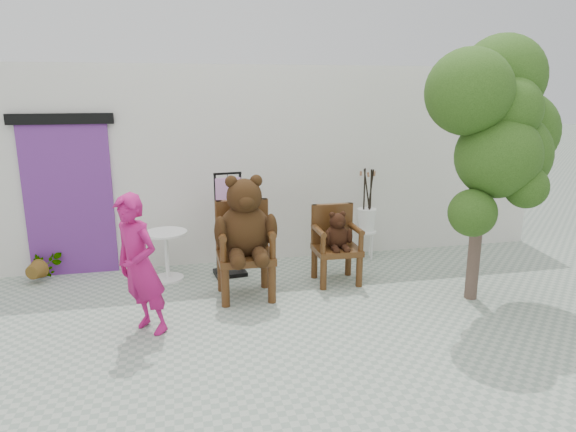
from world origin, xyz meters
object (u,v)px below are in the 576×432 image
Objects in this scene: stool_bucket at (367,219)px; tree at (499,124)px; chair_small at (336,238)px; display_stand at (229,236)px; person at (140,266)px; cafe_table at (167,250)px; chair_big at (245,230)px.

stool_bucket is 2.67m from tree.
chair_small is 0.71× the size of display_stand.
tree is (0.84, -1.96, 1.61)m from stool_bucket.
display_stand reaches higher than stool_bucket.
person is at bearing -156.49° from chair_small.
display_stand is (1.13, 1.68, -0.22)m from person.
display_stand is 2.23m from stool_bucket.
cafe_table is (0.24, 1.69, -0.36)m from person.
stool_bucket is (3.10, 0.29, 0.20)m from cafe_table.
person is 0.49× the size of tree.
display_stand is 1.04× the size of stool_bucket.
display_stand is at bearing -172.42° from stool_bucket.
display_stand reaches higher than chair_small.
person is 1.10× the size of stool_bucket.
chair_big is 1.11× the size of stool_bucket.
person is at bearing -98.26° from cafe_table.
chair_big is 1.50× the size of chair_small.
cafe_table is at bearing -174.73° from stool_bucket.
person is (-1.25, -0.83, -0.10)m from chair_big.
stool_bucket is (2.21, 0.29, 0.06)m from display_stand.
tree reaches higher than chair_small.
display_stand is at bearing 97.89° from chair_big.
person is (-2.56, -1.11, 0.17)m from chair_small.
cafe_table is 0.90m from display_stand.
person is at bearing -130.29° from display_stand.
stool_bucket is (2.09, 1.14, -0.26)m from chair_big.
tree is at bearing -15.70° from chair_big.
person reaches higher than display_stand.
stool_bucket is 0.44× the size of tree.
display_stand reaches higher than cafe_table.
tree is at bearing -34.31° from chair_small.
person is 1.74m from cafe_table.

